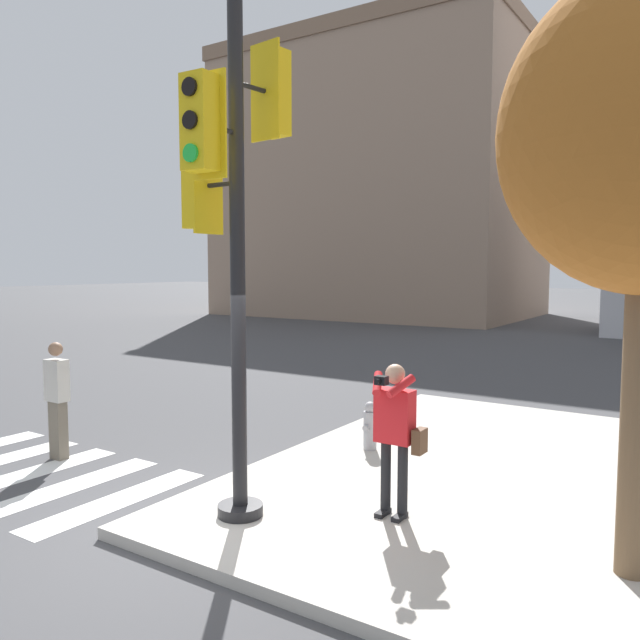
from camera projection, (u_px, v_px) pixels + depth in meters
The scene contains 8 objects.
ground_plane at pixel (169, 534), 6.54m from camera, with size 160.00×160.00×0.00m, color #424244.
sidewalk_corner at pixel (589, 493), 7.53m from camera, with size 8.00×8.00×0.13m.
crosswalk_stripes at pixel (31, 473), 8.44m from camera, with size 4.08×2.45×0.01m.
traffic_signal_pole at pixel (231, 201), 6.46m from camera, with size 0.96×1.40×5.50m.
person_photographer at pixel (395, 426), 6.59m from camera, with size 0.58×0.54×1.64m.
pedestrian_distant at pixel (57, 397), 9.00m from camera, with size 0.34×0.20×1.71m.
fire_hydrant at pixel (370, 426), 9.08m from camera, with size 0.19×0.25×0.71m.
building_left at pixel (380, 183), 36.19m from camera, with size 16.87×11.52×15.25m.
Camera 1 is at (4.80, -4.41, 2.79)m, focal length 35.00 mm.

